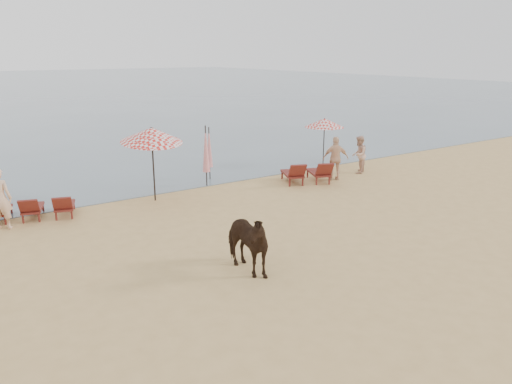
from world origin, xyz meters
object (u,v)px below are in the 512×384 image
(umbrella_closed_right, at_px, (209,147))
(beachgoer_left, at_px, (0,198))
(lounger_cluster_right, at_px, (307,172))
(cow, at_px, (244,242))
(beachgoer_right_a, at_px, (359,155))
(umbrella_open_left_b, at_px, (152,135))
(lounger_cluster_left, at_px, (32,208))
(beachgoer_right_b, at_px, (336,158))
(umbrella_closed_left, at_px, (206,149))
(umbrella_open_right, at_px, (325,123))

(umbrella_closed_right, height_order, beachgoer_left, umbrella_closed_right)
(umbrella_closed_right, distance_m, beachgoer_left, 8.37)
(lounger_cluster_right, xyz_separation_m, cow, (-6.77, -5.82, 0.35))
(beachgoer_right_a, bearing_deg, umbrella_open_left_b, -40.06)
(lounger_cluster_left, relative_size, umbrella_closed_right, 1.29)
(umbrella_closed_right, xyz_separation_m, cow, (-3.74, -8.54, -0.58))
(beachgoer_left, bearing_deg, umbrella_closed_right, -137.94)
(lounger_cluster_right, xyz_separation_m, umbrella_closed_right, (-3.03, 2.72, 0.93))
(lounger_cluster_left, xyz_separation_m, beachgoer_right_b, (11.60, -1.61, 0.53))
(umbrella_closed_right, height_order, beachgoer_right_a, umbrella_closed_right)
(umbrella_closed_left, xyz_separation_m, umbrella_closed_right, (0.63, 0.87, -0.13))
(umbrella_closed_left, relative_size, beachgoer_right_b, 1.33)
(lounger_cluster_right, relative_size, beachgoer_right_a, 1.39)
(umbrella_open_right, height_order, beachgoer_left, umbrella_open_right)
(lounger_cluster_left, relative_size, beachgoer_left, 1.50)
(beachgoer_left, relative_size, beachgoer_right_b, 1.04)
(umbrella_open_right, bearing_deg, umbrella_closed_right, 163.64)
(umbrella_closed_right, height_order, cow, umbrella_closed_right)
(umbrella_open_left_b, bearing_deg, lounger_cluster_right, -17.16)
(beachgoer_right_b, bearing_deg, lounger_cluster_left, 22.55)
(umbrella_closed_left, bearing_deg, umbrella_open_left_b, -164.06)
(umbrella_open_right, bearing_deg, umbrella_open_left_b, 175.42)
(lounger_cluster_left, xyz_separation_m, umbrella_closed_left, (6.63, 0.50, 1.11))
(cow, bearing_deg, umbrella_closed_left, 66.05)
(umbrella_closed_left, xyz_separation_m, cow, (-3.12, -7.67, -0.71))
(cow, bearing_deg, umbrella_open_right, 38.09)
(lounger_cluster_right, xyz_separation_m, beachgoer_left, (-11.20, 0.92, 0.51))
(lounger_cluster_right, relative_size, beachgoer_right_b, 1.26)
(umbrella_closed_left, bearing_deg, umbrella_open_right, 3.26)
(umbrella_open_right, xyz_separation_m, umbrella_closed_right, (-5.86, 0.50, -0.63))
(beachgoer_left, distance_m, beachgoer_right_a, 14.24)
(umbrella_open_right, bearing_deg, lounger_cluster_right, -153.39)
(lounger_cluster_right, bearing_deg, umbrella_closed_left, 175.97)
(umbrella_closed_left, distance_m, umbrella_closed_right, 1.08)
(lounger_cluster_left, height_order, umbrella_closed_left, umbrella_closed_left)
(umbrella_closed_left, relative_size, beachgoer_right_a, 1.47)
(umbrella_closed_right, bearing_deg, lounger_cluster_left, -169.29)
(beachgoer_left, distance_m, beachgoer_right_b, 12.56)
(lounger_cluster_left, distance_m, beachgoer_right_b, 11.72)
(lounger_cluster_right, xyz_separation_m, beachgoer_right_b, (1.31, -0.26, 0.47))
(umbrella_closed_right, xyz_separation_m, beachgoer_right_b, (4.34, -2.98, -0.46))
(beachgoer_left, bearing_deg, umbrella_open_left_b, -147.94)
(beachgoer_right_a, bearing_deg, cow, -2.46)
(umbrella_open_left_b, xyz_separation_m, umbrella_open_right, (9.00, 1.09, -0.39))
(lounger_cluster_right, relative_size, umbrella_closed_right, 1.03)
(lounger_cluster_left, xyz_separation_m, lounger_cluster_right, (10.29, -1.35, 0.06))
(beachgoer_left, bearing_deg, beachgoer_right_b, -155.76)
(umbrella_open_right, relative_size, umbrella_closed_left, 0.91)
(lounger_cluster_left, height_order, cow, cow)
(umbrella_open_left_b, relative_size, beachgoer_right_b, 1.51)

